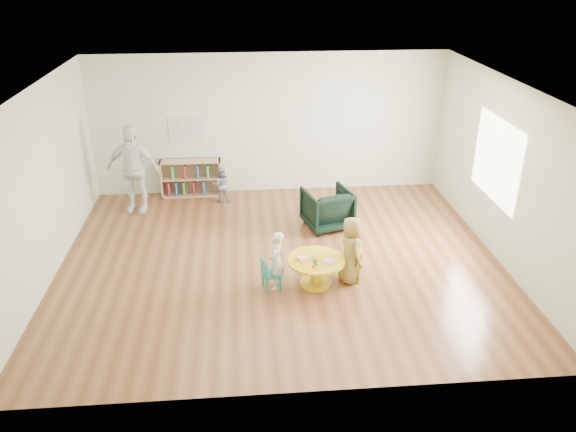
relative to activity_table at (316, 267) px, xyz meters
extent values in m
plane|color=brown|center=(-0.47, 0.76, -0.30)|extent=(7.00, 7.00, 0.00)
cube|color=white|center=(-0.47, 0.76, 2.45)|extent=(7.00, 6.00, 0.10)
cube|color=beige|center=(-0.47, 3.76, 1.10)|extent=(7.00, 0.10, 2.80)
cube|color=beige|center=(-0.47, -2.24, 1.10)|extent=(7.00, 0.10, 2.80)
cube|color=beige|center=(-3.97, 0.76, 1.10)|extent=(0.10, 6.00, 2.80)
cube|color=beige|center=(3.03, 0.76, 1.10)|extent=(0.10, 6.00, 2.80)
cube|color=white|center=(3.01, 1.06, 1.20)|extent=(0.02, 1.60, 1.30)
cylinder|color=gold|center=(0.00, 0.00, -0.10)|extent=(0.15, 0.15, 0.39)
cylinder|color=gold|center=(0.00, 0.00, -0.28)|extent=(0.48, 0.48, 0.04)
cylinder|color=gold|center=(0.00, 0.00, 0.11)|extent=(0.86, 0.86, 0.04)
cylinder|color=pink|center=(-0.19, 0.05, 0.14)|extent=(0.15, 0.15, 0.02)
cylinder|color=pink|center=(0.17, -0.08, 0.14)|extent=(0.17, 0.17, 0.02)
cylinder|color=gold|center=(-0.02, -0.02, 0.15)|extent=(0.06, 0.12, 0.04)
cylinder|color=#136F29|center=(-0.03, -0.10, 0.15)|extent=(0.03, 0.05, 0.02)
cylinder|color=#136F29|center=(-0.01, 0.07, 0.15)|extent=(0.03, 0.05, 0.02)
cube|color=#F63B17|center=(-0.28, 0.01, 0.14)|extent=(0.05, 0.06, 0.02)
cube|color=#FF9E15|center=(-0.22, -0.06, 0.14)|extent=(0.07, 0.07, 0.02)
cube|color=blue|center=(-0.03, -0.06, 0.14)|extent=(0.06, 0.06, 0.02)
cube|color=#136F29|center=(-0.03, -0.16, 0.14)|extent=(0.05, 0.05, 0.02)
cube|color=#F63B17|center=(-0.06, -0.21, 0.14)|extent=(0.05, 0.06, 0.02)
cube|color=#FF9E15|center=(0.00, 0.02, 0.14)|extent=(0.07, 0.06, 0.02)
cube|color=#167A6C|center=(-0.66, -0.05, -0.05)|extent=(0.32, 0.32, 0.04)
cube|color=#167A6C|center=(-0.77, -0.08, 0.08)|extent=(0.09, 0.26, 0.23)
cylinder|color=#167A6C|center=(-0.79, 0.03, -0.18)|extent=(0.03, 0.03, 0.23)
cylinder|color=#167A6C|center=(-0.74, -0.18, -0.18)|extent=(0.03, 0.03, 0.23)
cylinder|color=#167A6C|center=(-0.58, 0.08, -0.18)|extent=(0.03, 0.03, 0.23)
cylinder|color=#167A6C|center=(-0.53, -0.13, -0.18)|extent=(0.03, 0.03, 0.23)
cube|color=gold|center=(0.57, 0.10, -0.04)|extent=(0.33, 0.33, 0.04)
cube|color=gold|center=(0.68, 0.08, 0.10)|extent=(0.09, 0.27, 0.24)
cylinder|color=gold|center=(0.65, -0.03, -0.18)|extent=(0.03, 0.03, 0.24)
cylinder|color=gold|center=(0.70, 0.19, -0.18)|extent=(0.03, 0.03, 0.24)
cylinder|color=gold|center=(0.44, 0.02, -0.18)|extent=(0.03, 0.03, 0.24)
cylinder|color=gold|center=(0.49, 0.23, -0.18)|extent=(0.03, 0.03, 0.24)
cube|color=tan|center=(-2.65, 3.59, 0.08)|extent=(0.03, 0.30, 0.75)
cube|color=tan|center=(-1.48, 3.59, 0.08)|extent=(0.03, 0.30, 0.75)
cube|color=tan|center=(-2.07, 3.59, -0.28)|extent=(1.20, 0.30, 0.03)
cube|color=tan|center=(-2.07, 3.59, 0.44)|extent=(1.20, 0.30, 0.03)
cube|color=tan|center=(-2.07, 3.59, 0.08)|extent=(1.14, 0.28, 0.03)
cube|color=tan|center=(-2.07, 3.73, 0.08)|extent=(1.20, 0.02, 0.75)
cube|color=#AD2E41|center=(-2.52, 3.57, -0.12)|extent=(0.04, 0.18, 0.26)
cube|color=#336BB5|center=(-2.37, 3.57, -0.12)|extent=(0.04, 0.18, 0.26)
cube|color=#4EAA4E|center=(-2.22, 3.57, -0.12)|extent=(0.04, 0.18, 0.26)
cube|color=#AD2E41|center=(-2.02, 3.57, -0.12)|extent=(0.04, 0.18, 0.26)
cube|color=#336BB5|center=(-1.82, 3.57, -0.12)|extent=(0.04, 0.18, 0.26)
cube|color=#4EAA4E|center=(-2.42, 3.57, 0.23)|extent=(0.04, 0.18, 0.26)
cube|color=#AD2E41|center=(-2.17, 3.57, 0.23)|extent=(0.04, 0.18, 0.26)
cube|color=#336BB5|center=(-1.92, 3.57, 0.23)|extent=(0.04, 0.18, 0.26)
cube|color=#4EAA4E|center=(-1.72, 3.57, 0.23)|extent=(0.04, 0.18, 0.26)
cube|color=white|center=(-2.07, 3.74, 1.05)|extent=(0.74, 0.01, 0.54)
cube|color=#DA412D|center=(-2.07, 3.74, 1.05)|extent=(0.70, 0.00, 0.50)
imported|color=black|center=(0.45, 1.92, 0.06)|extent=(0.95, 0.97, 0.72)
imported|color=silver|center=(-0.59, -0.03, 0.16)|extent=(0.32, 0.39, 0.91)
imported|color=yellow|center=(0.52, 0.08, 0.22)|extent=(0.45, 0.58, 1.04)
imported|color=#1B2545|center=(-1.45, 3.21, 0.07)|extent=(0.36, 0.29, 0.73)
imported|color=white|center=(-3.06, 2.94, 0.55)|extent=(1.05, 0.60, 1.69)
camera|label=1|loc=(-1.02, -7.10, 4.22)|focal=35.00mm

